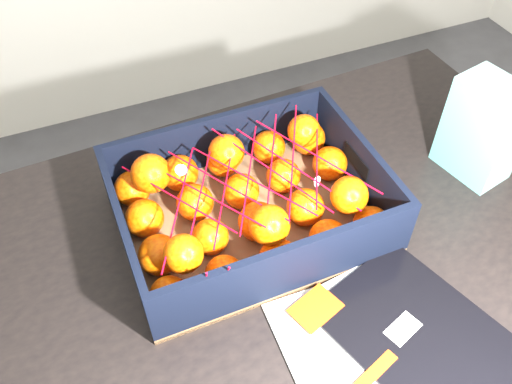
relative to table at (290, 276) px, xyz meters
name	(u,v)px	position (x,y,z in m)	size (l,w,h in m)	color
table	(290,276)	(0.00, 0.00, 0.00)	(1.23, 0.85, 0.75)	black
magazine_stack	(389,349)	(0.04, -0.24, 0.11)	(0.35, 0.33, 0.02)	silver
produce_crate	(249,209)	(-0.05, 0.08, 0.14)	(0.44, 0.33, 0.12)	brown
clementine_heap	(247,201)	(-0.05, 0.08, 0.16)	(0.42, 0.32, 0.12)	#F95205
mesh_net	(247,183)	(-0.06, 0.07, 0.21)	(0.37, 0.29, 0.09)	red
retail_carton	(483,130)	(0.40, 0.04, 0.20)	(0.09, 0.13, 0.19)	silver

